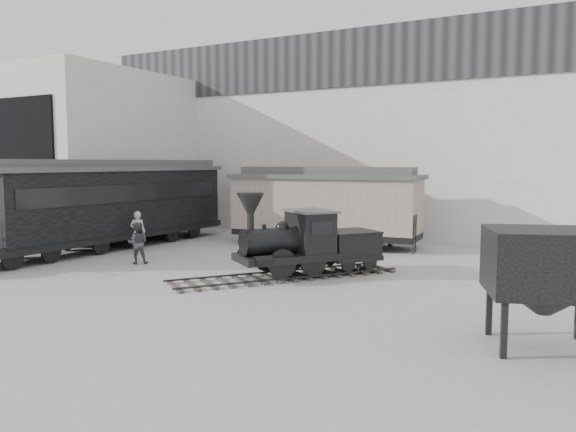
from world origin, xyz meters
The scene contains 9 objects.
ground centered at (0.00, 0.00, 0.00)m, with size 90.00×90.00×0.00m, color #9E9E9B.
north_wall centered at (0.00, 14.98, 5.55)m, with size 34.00×2.51×11.00m.
west_pavilion centered at (-14.50, 9.96, 4.49)m, with size 7.00×12.11×9.00m.
locomotive centered at (1.55, 3.32, 1.08)m, with size 6.47×7.72×2.94m.
boxcar centered at (-0.84, 10.49, 2.00)m, with size 9.50×3.54×3.82m.
passenger_coach centered at (-9.43, 4.96, 2.12)m, with size 3.69×14.48×3.84m.
visitor_a centered at (-7.38, 4.58, 0.93)m, with size 0.68×0.44×1.86m, color silver.
visitor_b centered at (-5.37, 2.44, 0.83)m, with size 0.81×0.63×1.66m, color #47464A.
coal_hopper centered at (9.64, -1.18, 1.70)m, with size 2.88×2.61×2.60m.
Camera 1 is at (10.37, -14.25, 4.02)m, focal length 35.00 mm.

